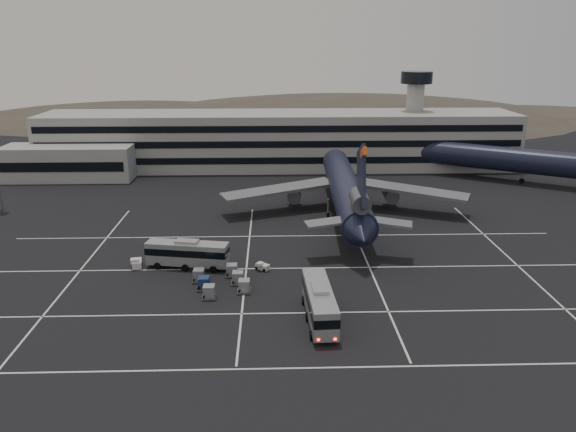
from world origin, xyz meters
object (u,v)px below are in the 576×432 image
object	(u,v)px
bus_far	(187,253)
uld_cluster	(221,281)
bus_near	(319,302)
tug_a	(137,263)
trijet_main	(345,189)

from	to	relation	value
bus_far	uld_cluster	distance (m)	8.77
bus_near	tug_a	size ratio (longest dim) A/B	4.75
trijet_main	bus_near	xyz separation A→B (m)	(-8.23, -41.10, -2.82)
bus_far	uld_cluster	world-z (taller)	bus_far
trijet_main	bus_far	world-z (taller)	trijet_main
bus_near	tug_a	world-z (taller)	bus_near
bus_near	bus_far	size ratio (longest dim) A/B	1.04
bus_far	bus_near	bearing A→B (deg)	-122.71
uld_cluster	bus_near	bearing A→B (deg)	-38.47
trijet_main	bus_near	bearing A→B (deg)	-99.28
trijet_main	bus_far	xyz separation A→B (m)	(-26.05, -24.45, -2.93)
trijet_main	bus_far	bearing A→B (deg)	-134.78
uld_cluster	bus_far	bearing A→B (deg)	128.48
trijet_main	tug_a	xyz separation A→B (m)	(-33.51, -24.28, -4.55)
tug_a	uld_cluster	world-z (taller)	uld_cluster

